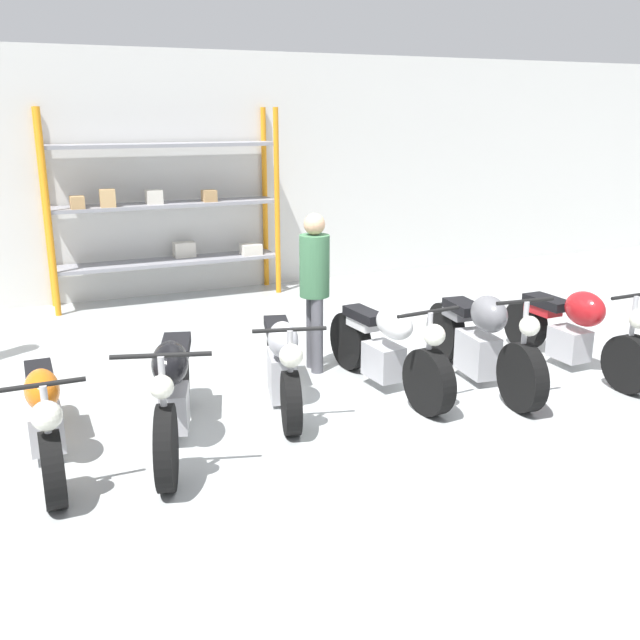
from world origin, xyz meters
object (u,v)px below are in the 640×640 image
(motorcycle_orange, at_px, (45,415))
(motorcycle_grey, at_px, (481,341))
(motorcycle_white, at_px, (387,349))
(person_browsing, at_px, (315,280))
(shelving_rack, at_px, (167,207))
(motorcycle_red, at_px, (574,330))
(motorcycle_silver, at_px, (282,362))
(motorcycle_black, at_px, (173,390))

(motorcycle_orange, bearing_deg, motorcycle_grey, 90.84)
(motorcycle_white, height_order, person_browsing, person_browsing)
(motorcycle_white, bearing_deg, shelving_rack, -170.02)
(motorcycle_red, bearing_deg, shelving_rack, -146.39)
(shelving_rack, bearing_deg, motorcycle_silver, -88.49)
(motorcycle_silver, relative_size, motorcycle_grey, 0.91)
(motorcycle_black, bearing_deg, motorcycle_orange, -78.04)
(motorcycle_orange, distance_m, motorcycle_black, 1.02)
(motorcycle_grey, bearing_deg, shelving_rack, -149.47)
(shelving_rack, bearing_deg, motorcycle_black, -102.08)
(motorcycle_silver, xyz_separation_m, person_browsing, (0.64, 0.70, 0.60))
(motorcycle_black, height_order, motorcycle_red, motorcycle_black)
(shelving_rack, height_order, motorcycle_orange, shelving_rack)
(motorcycle_white, distance_m, motorcycle_red, 2.19)
(motorcycle_grey, distance_m, motorcycle_red, 1.19)
(shelving_rack, bearing_deg, motorcycle_orange, -113.23)
(shelving_rack, distance_m, motorcycle_red, 5.93)
(motorcycle_black, distance_m, motorcycle_grey, 3.22)
(motorcycle_orange, xyz_separation_m, person_browsing, (2.81, 1.09, 0.61))
(motorcycle_silver, xyz_separation_m, motorcycle_red, (3.24, -0.41, 0.03))
(motorcycle_black, distance_m, person_browsing, 2.22)
(motorcycle_red, bearing_deg, motorcycle_orange, -91.48)
(motorcycle_white, xyz_separation_m, motorcycle_red, (2.17, -0.28, 0.01))
(motorcycle_silver, height_order, person_browsing, person_browsing)
(motorcycle_orange, relative_size, motorcycle_white, 1.02)
(shelving_rack, bearing_deg, motorcycle_red, -55.01)
(motorcycle_white, relative_size, motorcycle_grey, 0.93)
(motorcycle_silver, height_order, motorcycle_white, motorcycle_white)
(motorcycle_black, relative_size, motorcycle_red, 1.00)
(motorcycle_white, relative_size, motorcycle_red, 0.96)
(motorcycle_silver, height_order, motorcycle_red, motorcycle_red)
(shelving_rack, distance_m, motorcycle_grey, 5.30)
(motorcycle_black, relative_size, motorcycle_grey, 0.97)
(motorcycle_grey, xyz_separation_m, person_browsing, (-1.41, 1.05, 0.55))
(motorcycle_orange, xyz_separation_m, motorcycle_white, (3.25, 0.27, 0.03))
(motorcycle_silver, distance_m, motorcycle_white, 1.08)
(shelving_rack, bearing_deg, person_browsing, -78.43)
(motorcycle_silver, bearing_deg, person_browsing, 152.34)
(person_browsing, bearing_deg, shelving_rack, -72.37)
(person_browsing, bearing_deg, motorcycle_grey, 149.49)
(shelving_rack, bearing_deg, motorcycle_grey, -65.42)
(shelving_rack, xyz_separation_m, motorcycle_grey, (2.17, -4.75, -0.92))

